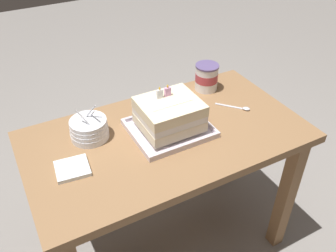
{
  "coord_description": "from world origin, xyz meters",
  "views": [
    {
      "loc": [
        -0.53,
        -0.99,
        1.59
      ],
      "look_at": [
        0.01,
        0.01,
        0.74
      ],
      "focal_mm": 38.61,
      "sensor_mm": 36.0,
      "label": 1
    }
  ],
  "objects_px": {
    "napkin_pile": "(72,169)",
    "birthday_cake": "(169,114)",
    "bowl_stack": "(89,129)",
    "serving_spoon_near_tray": "(241,108)",
    "ice_cream_tub": "(207,77)",
    "foil_tray": "(169,129)"
  },
  "relations": [
    {
      "from": "ice_cream_tub",
      "to": "serving_spoon_near_tray",
      "type": "xyz_separation_m",
      "value": [
        0.04,
        -0.22,
        -0.06
      ]
    },
    {
      "from": "foil_tray",
      "to": "bowl_stack",
      "type": "relative_size",
      "value": 2.06
    },
    {
      "from": "foil_tray",
      "to": "bowl_stack",
      "type": "height_order",
      "value": "bowl_stack"
    },
    {
      "from": "bowl_stack",
      "to": "napkin_pile",
      "type": "relative_size",
      "value": 1.18
    },
    {
      "from": "birthday_cake",
      "to": "napkin_pile",
      "type": "height_order",
      "value": "birthday_cake"
    },
    {
      "from": "ice_cream_tub",
      "to": "bowl_stack",
      "type": "bearing_deg",
      "value": -171.18
    },
    {
      "from": "birthday_cake",
      "to": "bowl_stack",
      "type": "relative_size",
      "value": 1.54
    },
    {
      "from": "napkin_pile",
      "to": "birthday_cake",
      "type": "bearing_deg",
      "value": 5.62
    },
    {
      "from": "bowl_stack",
      "to": "napkin_pile",
      "type": "height_order",
      "value": "bowl_stack"
    },
    {
      "from": "bowl_stack",
      "to": "serving_spoon_near_tray",
      "type": "distance_m",
      "value": 0.65
    },
    {
      "from": "foil_tray",
      "to": "serving_spoon_near_tray",
      "type": "distance_m",
      "value": 0.35
    },
    {
      "from": "napkin_pile",
      "to": "bowl_stack",
      "type": "bearing_deg",
      "value": 52.55
    },
    {
      "from": "bowl_stack",
      "to": "ice_cream_tub",
      "type": "height_order",
      "value": "bowl_stack"
    },
    {
      "from": "birthday_cake",
      "to": "foil_tray",
      "type": "bearing_deg",
      "value": -90.0
    },
    {
      "from": "foil_tray",
      "to": "ice_cream_tub",
      "type": "relative_size",
      "value": 2.47
    },
    {
      "from": "bowl_stack",
      "to": "napkin_pile",
      "type": "bearing_deg",
      "value": -127.45
    },
    {
      "from": "serving_spoon_near_tray",
      "to": "bowl_stack",
      "type": "bearing_deg",
      "value": 169.16
    },
    {
      "from": "foil_tray",
      "to": "napkin_pile",
      "type": "xyz_separation_m",
      "value": [
        -0.41,
        -0.04,
        0.0
      ]
    },
    {
      "from": "napkin_pile",
      "to": "foil_tray",
      "type": "bearing_deg",
      "value": 5.61
    },
    {
      "from": "napkin_pile",
      "to": "serving_spoon_near_tray",
      "type": "bearing_deg",
      "value": 2.08
    },
    {
      "from": "ice_cream_tub",
      "to": "napkin_pile",
      "type": "relative_size",
      "value": 0.98
    },
    {
      "from": "foil_tray",
      "to": "ice_cream_tub",
      "type": "xyz_separation_m",
      "value": [
        0.31,
        0.2,
        0.06
      ]
    }
  ]
}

